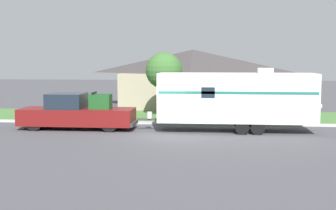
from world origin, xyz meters
name	(u,v)px	position (x,y,z in m)	size (l,w,h in m)	color
ground_plane	(162,134)	(0.00, 0.00, 0.00)	(120.00, 120.00, 0.00)	#47474C
curb_strip	(169,123)	(0.00, 3.75, 0.07)	(80.00, 0.30, 0.14)	#ADADA8
lawn_strip	(174,116)	(0.00, 7.40, 0.01)	(80.00, 7.00, 0.03)	#477538
house_across_street	(193,77)	(0.96, 14.54, 2.41)	(11.88, 8.42, 4.64)	gray
pickup_truck	(76,113)	(-4.94, 1.38, 0.90)	(6.44, 2.09, 2.08)	black
travel_trailer	(236,98)	(3.89, 1.37, 1.84)	(9.55, 2.28, 3.43)	black
mailbox	(318,109)	(8.82, 4.40, 0.96)	(0.48, 0.20, 1.24)	brown
tree_in_yard	(164,71)	(-0.62, 6.77, 3.12)	(2.42, 2.42, 4.34)	brown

